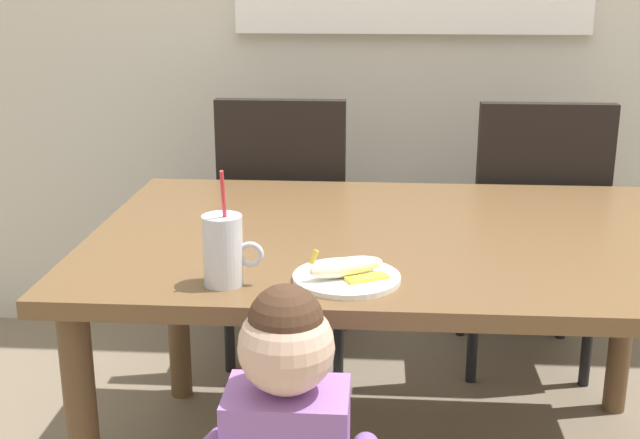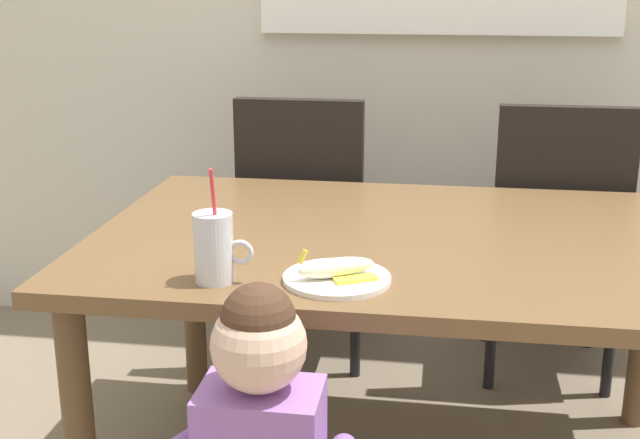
# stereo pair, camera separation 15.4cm
# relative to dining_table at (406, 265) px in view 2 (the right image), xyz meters

# --- Properties ---
(dining_table) EXTENTS (1.57, 1.03, 0.72)m
(dining_table) POSITION_rel_dining_table_xyz_m (0.00, 0.00, 0.00)
(dining_table) COLOR brown
(dining_table) RESTS_ON ground
(dining_chair_left) EXTENTS (0.44, 0.45, 0.96)m
(dining_chair_left) POSITION_rel_dining_table_xyz_m (-0.38, 0.72, -0.09)
(dining_chair_left) COLOR black
(dining_chair_left) RESTS_ON ground
(dining_chair_right) EXTENTS (0.44, 0.44, 0.96)m
(dining_chair_right) POSITION_rel_dining_table_xyz_m (0.46, 0.70, -0.09)
(dining_chair_right) COLOR black
(dining_chair_right) RESTS_ON ground
(milk_cup) EXTENTS (0.13, 0.08, 0.25)m
(milk_cup) POSITION_rel_dining_table_xyz_m (-0.38, -0.39, 0.15)
(milk_cup) COLOR silver
(milk_cup) RESTS_ON dining_table
(snack_plate) EXTENTS (0.23, 0.23, 0.01)m
(snack_plate) POSITION_rel_dining_table_xyz_m (-0.13, -0.35, 0.09)
(snack_plate) COLOR white
(snack_plate) RESTS_ON dining_table
(peeled_banana) EXTENTS (0.18, 0.14, 0.07)m
(peeled_banana) POSITION_rel_dining_table_xyz_m (-0.13, -0.36, 0.11)
(peeled_banana) COLOR #F4EAC6
(peeled_banana) RESTS_ON snack_plate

